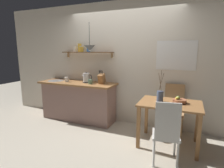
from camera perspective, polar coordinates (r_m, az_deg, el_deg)
ground_plane at (r=3.87m, az=-0.09°, el=-14.73°), size 14.00×14.00×0.00m
back_wall at (r=4.05m, az=6.22°, el=6.25°), size 6.80×0.11×2.70m
kitchen_counter at (r=4.42m, az=-10.51°, el=-5.19°), size 1.83×0.63×0.92m
wall_shelf at (r=4.34m, az=-8.63°, el=10.33°), size 1.28×0.20×0.33m
dining_table at (r=3.30m, az=17.67°, el=-7.71°), size 1.02×0.72×0.77m
dining_chair_near at (r=2.78m, az=16.71°, el=-14.05°), size 0.45×0.48×0.97m
dining_chair_far at (r=3.82m, az=18.71°, el=-7.03°), size 0.43×0.42×0.99m
fruit_bowl at (r=3.29m, az=20.33°, el=-4.84°), size 0.23×0.23×0.12m
twig_vase at (r=3.25m, az=14.84°, el=-3.68°), size 0.11×0.11×0.55m
electric_kettle at (r=4.21m, az=-8.02°, el=1.92°), size 0.26×0.17×0.24m
knife_block at (r=4.01m, az=-3.30°, el=1.75°), size 0.12×0.20×0.31m
coffee_mug_by_sink at (r=4.42m, az=-14.10°, el=1.40°), size 0.13×0.09×0.11m
coffee_mug_spare at (r=4.02m, az=-6.86°, el=0.68°), size 0.12×0.08×0.10m
pendant_lamp at (r=3.90m, az=-7.04°, el=11.16°), size 0.23×0.23×0.58m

